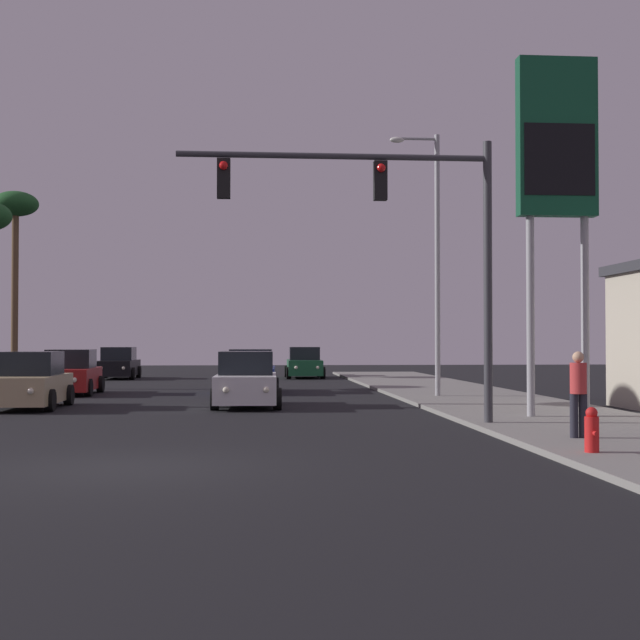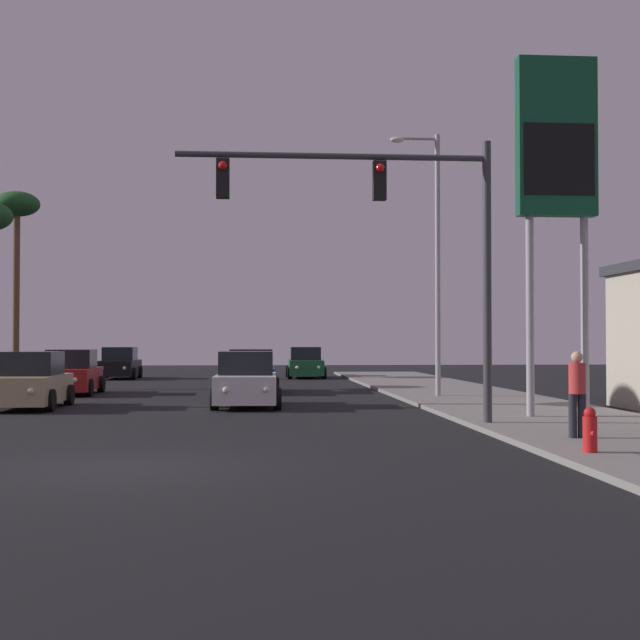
% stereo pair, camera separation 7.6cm
% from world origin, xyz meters
% --- Properties ---
extents(ground_plane, '(120.00, 120.00, 0.00)m').
position_xyz_m(ground_plane, '(0.00, 0.00, 0.00)').
color(ground_plane, black).
extents(sidewalk_right, '(5.00, 60.00, 0.12)m').
position_xyz_m(sidewalk_right, '(9.50, 10.00, 0.06)').
color(sidewalk_right, gray).
rests_on(sidewalk_right, ground).
extents(car_blue, '(2.04, 4.34, 1.68)m').
position_xyz_m(car_blue, '(2.00, 20.27, 0.76)').
color(car_blue, navy).
rests_on(car_blue, ground).
extents(car_green, '(2.04, 4.33, 1.68)m').
position_xyz_m(car_green, '(4.89, 33.92, 0.76)').
color(car_green, '#195933').
rests_on(car_green, ground).
extents(car_black, '(2.04, 4.31, 1.68)m').
position_xyz_m(car_black, '(-5.00, 33.65, 0.76)').
color(car_black, black).
rests_on(car_black, ground).
extents(car_white, '(2.04, 4.33, 1.68)m').
position_xyz_m(car_white, '(1.84, 12.89, 0.76)').
color(car_white, silver).
rests_on(car_white, ground).
extents(car_tan, '(2.04, 4.32, 1.68)m').
position_xyz_m(car_tan, '(-4.56, 12.71, 0.76)').
color(car_tan, tan).
rests_on(car_tan, ground).
extents(car_red, '(2.04, 4.34, 1.68)m').
position_xyz_m(car_red, '(-4.74, 19.72, 0.76)').
color(car_red, maroon).
rests_on(car_red, ground).
extents(traffic_light_mast, '(7.25, 0.36, 6.50)m').
position_xyz_m(traffic_light_mast, '(5.37, 5.91, 4.72)').
color(traffic_light_mast, '#38383D').
rests_on(traffic_light_mast, sidewalk_right).
extents(street_lamp, '(1.74, 0.24, 9.00)m').
position_xyz_m(street_lamp, '(8.25, 15.91, 5.12)').
color(street_lamp, '#99999E').
rests_on(street_lamp, sidewalk_right).
extents(gas_station_sign, '(2.00, 0.42, 9.00)m').
position_xyz_m(gas_station_sign, '(9.64, 7.46, 6.62)').
color(gas_station_sign, '#99999E').
rests_on(gas_station_sign, sidewalk_right).
extents(fire_hydrant, '(0.24, 0.34, 0.76)m').
position_xyz_m(fire_hydrant, '(7.69, 0.36, 0.49)').
color(fire_hydrant, red).
rests_on(fire_hydrant, sidewalk_right).
extents(pedestrian_on_sidewalk, '(0.34, 0.32, 1.67)m').
position_xyz_m(pedestrian_on_sidewalk, '(8.30, 2.56, 1.03)').
color(pedestrian_on_sidewalk, '#23232D').
rests_on(pedestrian_on_sidewalk, sidewalk_right).
extents(palm_tree_far, '(2.40, 2.40, 9.96)m').
position_xyz_m(palm_tree_far, '(-10.49, 34.00, 8.66)').
color(palm_tree_far, brown).
rests_on(palm_tree_far, ground).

